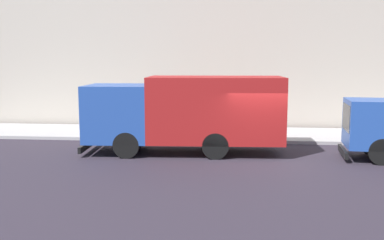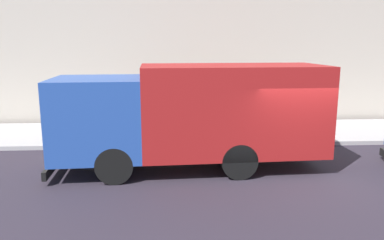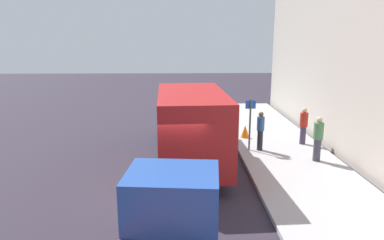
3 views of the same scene
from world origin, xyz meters
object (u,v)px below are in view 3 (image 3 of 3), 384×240
(pedestrian_walking, at_px, (260,130))
(traffic_cone_orange, at_px, (245,131))
(pedestrian_standing, at_px, (318,138))
(pedestrian_third, at_px, (304,125))
(large_utility_truck, at_px, (189,121))
(street_sign_post, at_px, (250,120))

(pedestrian_walking, bearing_deg, traffic_cone_orange, 55.36)
(pedestrian_standing, height_order, pedestrian_third, pedestrian_standing)
(large_utility_truck, xyz_separation_m, pedestrian_third, (5.31, 1.74, -0.63))
(large_utility_truck, distance_m, traffic_cone_orange, 4.23)
(pedestrian_third, bearing_deg, pedestrian_walking, 174.38)
(large_utility_truck, distance_m, street_sign_post, 2.81)
(pedestrian_third, relative_size, street_sign_post, 0.75)
(pedestrian_walking, relative_size, pedestrian_standing, 0.95)
(large_utility_truck, relative_size, pedestrian_third, 4.63)
(large_utility_truck, xyz_separation_m, traffic_cone_orange, (2.82, 2.90, -1.23))
(large_utility_truck, xyz_separation_m, pedestrian_standing, (5.10, -0.55, -0.59))
(pedestrian_standing, xyz_separation_m, pedestrian_third, (0.21, 2.28, -0.04))
(traffic_cone_orange, bearing_deg, pedestrian_standing, -56.51)
(traffic_cone_orange, height_order, street_sign_post, street_sign_post)
(pedestrian_third, bearing_deg, pedestrian_standing, -122.05)
(pedestrian_standing, relative_size, street_sign_post, 0.79)
(pedestrian_walking, bearing_deg, pedestrian_standing, -78.85)
(street_sign_post, bearing_deg, traffic_cone_orange, 85.15)
(pedestrian_standing, bearing_deg, large_utility_truck, 33.06)
(pedestrian_walking, bearing_deg, large_utility_truck, 152.84)
(large_utility_truck, bearing_deg, traffic_cone_orange, 42.88)
(pedestrian_walking, xyz_separation_m, pedestrian_standing, (1.98, -1.43, 0.03))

